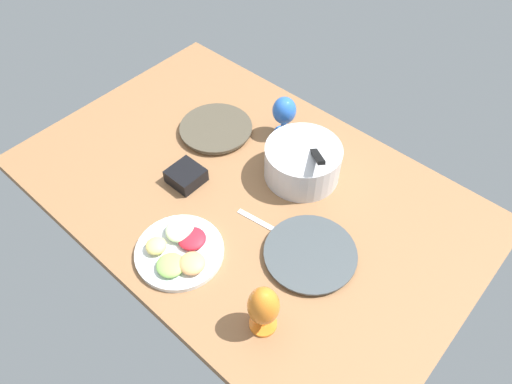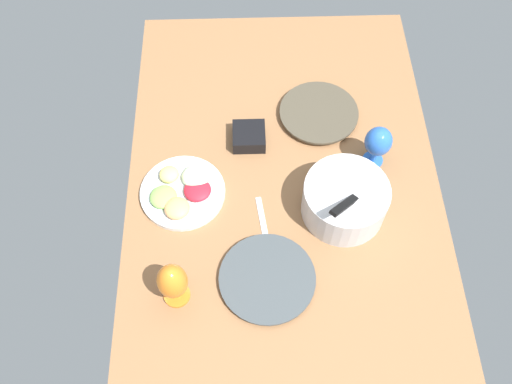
{
  "view_description": "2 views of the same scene",
  "coord_description": "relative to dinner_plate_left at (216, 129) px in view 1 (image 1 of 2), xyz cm",
  "views": [
    {
      "loc": [
        75.25,
        -78.8,
        127.33
      ],
      "look_at": [
        7.86,
        -3.39,
        7.53
      ],
      "focal_mm": 33.5,
      "sensor_mm": 36.0,
      "label": 1
    },
    {
      "loc": [
        96.98,
        -12.17,
        158.67
      ],
      "look_at": [
        7.09,
        -9.5,
        7.53
      ],
      "focal_mm": 39.16,
      "sensor_mm": 36.0,
      "label": 2
    }
  ],
  "objects": [
    {
      "name": "mixing_bowl",
      "position": [
        38.95,
        4.32,
        5.67
      ],
      "size": [
        26.82,
        26.82,
        19.55
      ],
      "color": "silver",
      "rests_on": "ground_plane"
    },
    {
      "name": "hurricane_glass_blue",
      "position": [
        20.05,
        16.74,
        9.32
      ],
      "size": [
        9.01,
        9.01,
        16.77
      ],
      "color": "blue",
      "rests_on": "ground_plane"
    },
    {
      "name": "fork_by_right_plate",
      "position": [
        42.38,
        -21.63,
        -1.03
      ],
      "size": [
        18.08,
        4.19,
        0.6
      ],
      "primitive_type": "cube",
      "rotation": [
        0.0,
        0.0,
        0.13
      ],
      "color": "silver",
      "rests_on": "ground_plane"
    },
    {
      "name": "square_bowl_black",
      "position": [
        10.4,
        -25.27,
        1.6
      ],
      "size": [
        11.23,
        11.23,
        5.26
      ],
      "color": "black",
      "rests_on": "ground_plane"
    },
    {
      "name": "dinner_plate_left",
      "position": [
        0.0,
        0.0,
        0.0
      ],
      "size": [
        28.24,
        28.24,
        2.55
      ],
      "color": "beige",
      "rests_on": "ground_plane"
    },
    {
      "name": "dinner_plate_right",
      "position": [
        62.39,
        -20.98,
        -0.29
      ],
      "size": [
        29.31,
        29.31,
        2.0
      ],
      "color": "silver",
      "rests_on": "ground_plane"
    },
    {
      "name": "hurricane_glass_orange",
      "position": [
        66.48,
        -48.01,
        9.31
      ],
      "size": [
        8.79,
        8.79,
        18.28
      ],
      "color": "orange",
      "rests_on": "ground_plane"
    },
    {
      "name": "ground_plane",
      "position": [
        28.66,
        -14.08,
        -3.33
      ],
      "size": [
        160.0,
        104.0,
        4.0
      ],
      "primitive_type": "cube",
      "color": "#8C603D"
    },
    {
      "name": "fruit_platter",
      "position": [
        31.37,
        -47.49,
        0.72
      ],
      "size": [
        27.98,
        27.98,
        5.49
      ],
      "color": "silver",
      "rests_on": "ground_plane"
    }
  ]
}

